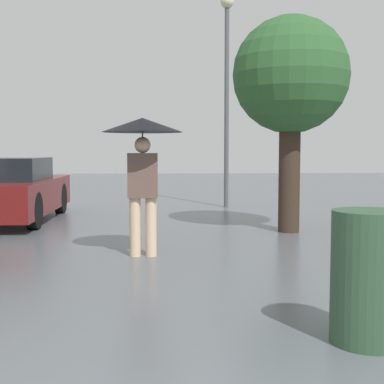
{
  "coord_description": "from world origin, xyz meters",
  "views": [
    {
      "loc": [
        -0.16,
        -1.82,
        1.37
      ],
      "look_at": [
        0.24,
        5.05,
        0.83
      ],
      "focal_mm": 50.0,
      "sensor_mm": 36.0,
      "label": 1
    }
  ],
  "objects_px": {
    "pedestrian": "(143,146)",
    "trash_bin": "(368,277)",
    "tree": "(291,78)",
    "street_lamp": "(227,69)",
    "parked_car_farthest": "(7,191)"
  },
  "relations": [
    {
      "from": "trash_bin",
      "to": "pedestrian",
      "type": "bearing_deg",
      "value": 117.75
    },
    {
      "from": "pedestrian",
      "to": "street_lamp",
      "type": "bearing_deg",
      "value": 73.04
    },
    {
      "from": "pedestrian",
      "to": "tree",
      "type": "height_order",
      "value": "tree"
    },
    {
      "from": "pedestrian",
      "to": "tree",
      "type": "xyz_separation_m",
      "value": [
        2.38,
        1.95,
        1.13
      ]
    },
    {
      "from": "parked_car_farthest",
      "to": "tree",
      "type": "height_order",
      "value": "tree"
    },
    {
      "from": "tree",
      "to": "pedestrian",
      "type": "bearing_deg",
      "value": -140.71
    },
    {
      "from": "trash_bin",
      "to": "parked_car_farthest",
      "type": "bearing_deg",
      "value": 122.86
    },
    {
      "from": "parked_car_farthest",
      "to": "trash_bin",
      "type": "relative_size",
      "value": 4.16
    },
    {
      "from": "street_lamp",
      "to": "trash_bin",
      "type": "relative_size",
      "value": 5.3
    },
    {
      "from": "tree",
      "to": "trash_bin",
      "type": "bearing_deg",
      "value": -97.51
    },
    {
      "from": "tree",
      "to": "street_lamp",
      "type": "distance_m",
      "value": 4.09
    },
    {
      "from": "parked_car_farthest",
      "to": "trash_bin",
      "type": "distance_m",
      "value": 8.2
    },
    {
      "from": "tree",
      "to": "street_lamp",
      "type": "relative_size",
      "value": 0.71
    },
    {
      "from": "pedestrian",
      "to": "trash_bin",
      "type": "xyz_separation_m",
      "value": [
        1.7,
        -3.22,
        -0.96
      ]
    },
    {
      "from": "pedestrian",
      "to": "trash_bin",
      "type": "bearing_deg",
      "value": -62.25
    }
  ]
}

